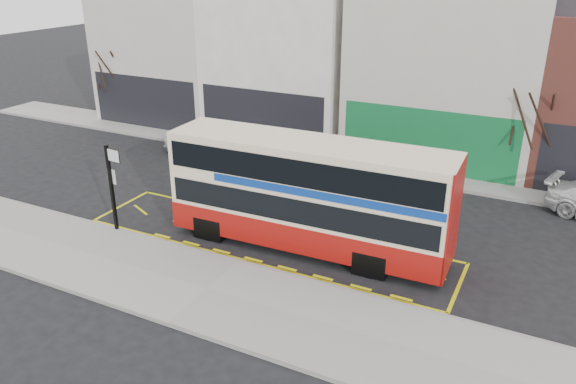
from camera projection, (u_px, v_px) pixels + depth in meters
The scene contains 14 objects.
ground at pixel (245, 259), 19.53m from camera, with size 120.00×120.00×0.00m, color black.
pavement at pixel (207, 290), 17.61m from camera, with size 40.00×4.00×0.15m, color #999691.
kerb at pixel (239, 262), 19.19m from camera, with size 40.00×0.15×0.15m, color gray.
far_pavement at pixel (356, 162), 28.55m from camera, with size 50.00×3.00×0.15m, color #999691.
road_markings at pixel (267, 240), 20.85m from camera, with size 14.00×3.40×0.01m, color #D6D00B, non-canonical shape.
terrace_far_left at pixel (181, 40), 35.58m from camera, with size 8.00×8.01×10.80m.
terrace_left at pixel (294, 40), 32.07m from camera, with size 8.00×8.01×11.80m.
terrace_green_shop at pixel (453, 56), 28.43m from camera, with size 9.00×8.01×11.30m.
double_decker_bus at pixel (309, 194), 19.54m from camera, with size 10.11×2.61×4.01m.
bus_stop_post at pixel (112, 181), 20.60m from camera, with size 0.82×0.18×3.34m.
car_silver at pixel (203, 140), 29.89m from camera, with size 1.61×4.00×1.36m, color silver.
car_grey at pixel (338, 164), 26.67m from camera, with size 1.35×3.86×1.27m, color #383A3F.
street_tree_left at pixel (111, 58), 34.18m from camera, with size 2.70×2.70×5.83m.
street_tree_right at pixel (535, 102), 24.01m from camera, with size 2.70×2.70×5.83m.
Camera 1 is at (9.03, -14.57, 9.77)m, focal length 35.00 mm.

